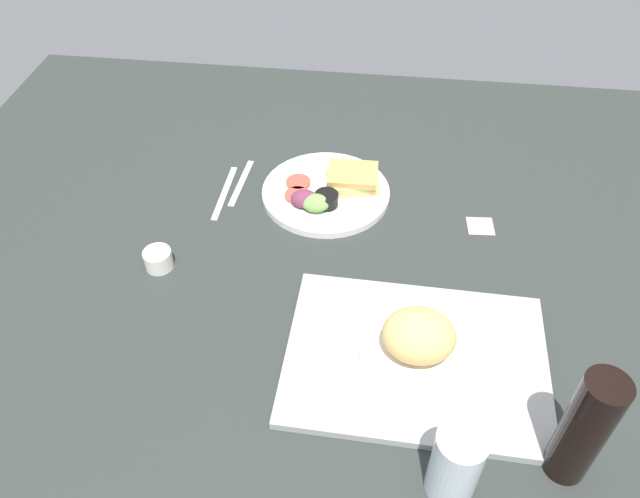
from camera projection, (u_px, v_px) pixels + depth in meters
ground_plane at (331, 259)px, 128.18cm from camera, size 190.00×150.00×3.00cm
serving_tray at (416, 359)px, 107.49cm from camera, size 45.74×34.01×1.60cm
bread_plate_near at (419, 342)px, 104.20cm from camera, size 20.53×20.53×9.90cm
plate_with_salad at (329, 191)px, 138.95cm from camera, size 28.77×28.77×5.40cm
drinking_glass at (455, 464)px, 87.21cm from camera, size 7.27×7.27×13.88cm
soda_bottle at (584, 429)px, 86.58cm from camera, size 6.40×6.40×22.17cm
espresso_cup at (158, 259)px, 123.15cm from camera, size 5.60×5.60×4.00cm
fork at (241, 182)px, 143.50cm from camera, size 2.54×17.06×0.50cm
knife at (225, 192)px, 140.93cm from camera, size 1.66×19.02×0.50cm
sticky_note at (480, 226)px, 133.08cm from camera, size 5.99×5.99×0.12cm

